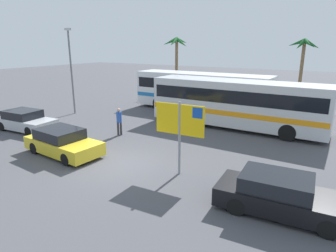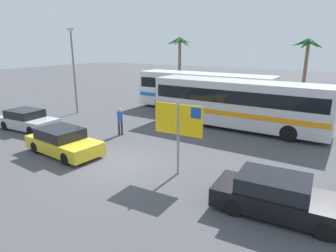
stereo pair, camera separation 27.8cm
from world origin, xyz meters
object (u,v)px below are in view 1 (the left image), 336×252
(bus_rear_coach, at_px, (201,90))
(pedestrian_near_sign, at_px, (119,119))
(car_yellow, at_px, (63,142))
(car_black, at_px, (281,195))
(ferry_sign, at_px, (181,123))
(car_silver, at_px, (25,121))
(bus_front_coach, at_px, (236,102))

(bus_rear_coach, distance_m, pedestrian_near_sign, 9.03)
(bus_rear_coach, height_order, car_yellow, bus_rear_coach)
(bus_rear_coach, distance_m, car_black, 15.68)
(ferry_sign, distance_m, car_silver, 12.15)
(bus_front_coach, height_order, ferry_sign, ferry_sign)
(car_black, xyz_separation_m, pedestrian_near_sign, (-10.35, 3.84, 0.37))
(ferry_sign, height_order, car_yellow, ferry_sign)
(ferry_sign, xyz_separation_m, car_yellow, (-6.31, -1.07, -1.69))
(ferry_sign, xyz_separation_m, car_black, (4.35, -0.88, -1.69))
(bus_rear_coach, relative_size, ferry_sign, 3.60)
(car_yellow, distance_m, car_black, 10.66)
(car_silver, xyz_separation_m, pedestrian_near_sign, (6.01, 2.40, 0.37))
(bus_rear_coach, relative_size, pedestrian_near_sign, 6.72)
(bus_rear_coach, distance_m, car_yellow, 13.08)
(bus_front_coach, relative_size, bus_rear_coach, 1.00)
(car_yellow, height_order, car_silver, same)
(bus_front_coach, bearing_deg, car_black, -62.52)
(car_black, bearing_deg, car_yellow, 176.50)
(bus_front_coach, relative_size, car_silver, 2.70)
(car_yellow, distance_m, car_silver, 5.93)
(car_black, bearing_deg, car_silver, 170.50)
(bus_rear_coach, bearing_deg, bus_front_coach, -39.13)
(bus_front_coach, xyz_separation_m, car_black, (4.85, -9.33, -1.15))
(ferry_sign, bearing_deg, car_black, -14.98)
(car_yellow, relative_size, car_silver, 1.02)
(bus_rear_coach, xyz_separation_m, car_black, (9.05, -12.75, -1.15))
(bus_front_coach, height_order, bus_rear_coach, same)
(car_yellow, relative_size, car_black, 0.98)
(bus_rear_coach, bearing_deg, car_black, -54.62)
(ferry_sign, relative_size, pedestrian_near_sign, 1.87)
(pedestrian_near_sign, bearing_deg, car_yellow, 121.73)
(bus_front_coach, height_order, car_black, bus_front_coach)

